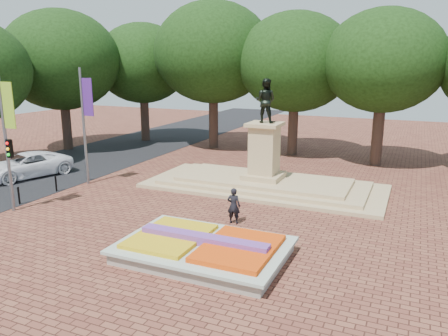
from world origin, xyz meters
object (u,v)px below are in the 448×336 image
at_px(monument, 264,173).
at_px(pedestrian, 234,206).
at_px(van, 26,165).
at_px(flower_bed, 204,248).

xyz_separation_m(monument, pedestrian, (0.64, -6.16, -0.03)).
distance_m(monument, van, 15.41).
height_order(flower_bed, monument, monument).
xyz_separation_m(monument, van, (-14.91, -3.88, -0.09)).
relative_size(flower_bed, van, 1.11).
bearing_deg(van, flower_bed, -3.52).
height_order(van, pedestrian, pedestrian).
bearing_deg(flower_bed, van, 158.99).
height_order(flower_bed, pedestrian, pedestrian).
bearing_deg(flower_bed, pedestrian, 95.74).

